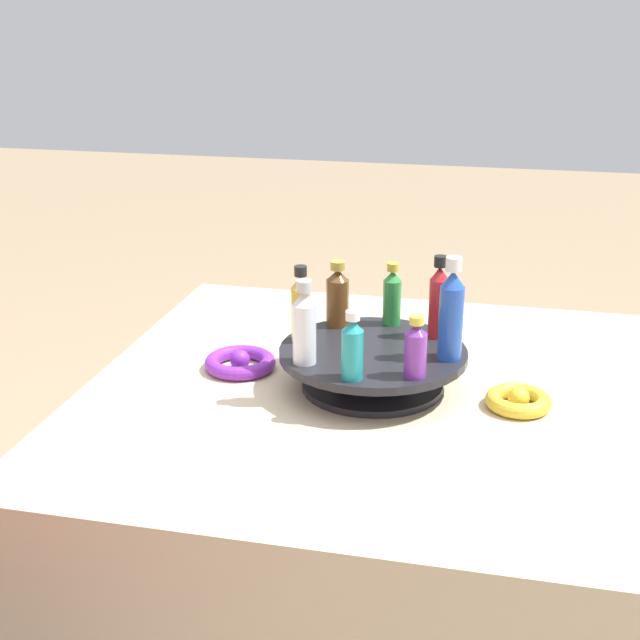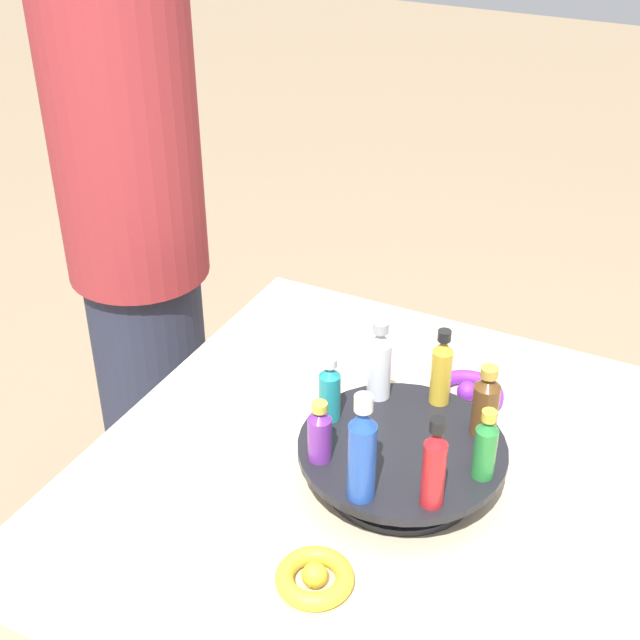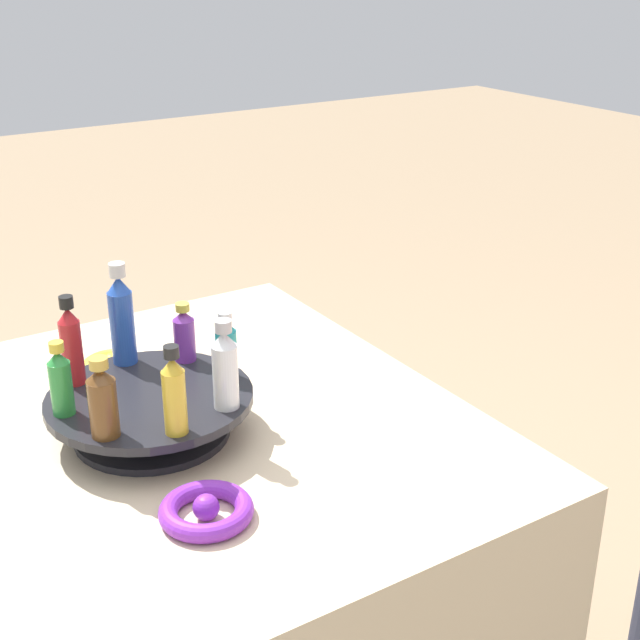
% 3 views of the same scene
% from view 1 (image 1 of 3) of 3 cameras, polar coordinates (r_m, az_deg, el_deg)
% --- Properties ---
extents(party_table, '(0.83, 0.83, 0.75)m').
position_cam_1_polar(party_table, '(1.51, 3.06, -17.47)').
color(party_table, beige).
rests_on(party_table, ground_plane).
extents(display_stand, '(0.27, 0.27, 0.06)m').
position_cam_1_polar(display_stand, '(1.30, 3.40, -2.87)').
color(display_stand, black).
rests_on(display_stand, party_table).
extents(bottle_teal, '(0.03, 0.03, 0.10)m').
position_cam_1_polar(bottle_teal, '(1.17, 2.08, -1.80)').
color(bottle_teal, teal).
rests_on(bottle_teal, display_stand).
extents(bottle_purple, '(0.03, 0.03, 0.09)m').
position_cam_1_polar(bottle_purple, '(1.19, 6.14, -1.87)').
color(bottle_purple, '#702D93').
rests_on(bottle_purple, display_stand).
extents(bottle_blue, '(0.03, 0.03, 0.15)m').
position_cam_1_polar(bottle_blue, '(1.24, 8.40, 0.46)').
color(bottle_blue, '#234CAD').
rests_on(bottle_blue, display_stand).
extents(bottle_red, '(0.03, 0.03, 0.13)m').
position_cam_1_polar(bottle_red, '(1.33, 7.60, 1.27)').
color(bottle_red, '#B21E23').
rests_on(bottle_red, display_stand).
extents(bottle_green, '(0.03, 0.03, 0.10)m').
position_cam_1_polar(bottle_green, '(1.37, 4.64, 1.53)').
color(bottle_green, '#288438').
rests_on(bottle_green, display_stand).
extents(bottle_brown, '(0.03, 0.03, 0.10)m').
position_cam_1_polar(bottle_brown, '(1.36, 1.13, 1.53)').
color(bottle_brown, brown).
rests_on(bottle_brown, display_stand).
extents(bottle_gold, '(0.03, 0.03, 0.11)m').
position_cam_1_polar(bottle_gold, '(1.30, -1.24, 0.85)').
color(bottle_gold, gold).
rests_on(bottle_gold, display_stand).
extents(bottle_clear, '(0.03, 0.03, 0.12)m').
position_cam_1_polar(bottle_clear, '(1.22, -1.01, -0.35)').
color(bottle_clear, silver).
rests_on(bottle_clear, display_stand).
extents(ribbon_bow_gold, '(0.09, 0.09, 0.03)m').
position_cam_1_polar(ribbon_bow_gold, '(1.27, 12.58, -5.04)').
color(ribbon_bow_gold, gold).
rests_on(ribbon_bow_gold, party_table).
extents(ribbon_bow_purple, '(0.11, 0.11, 0.03)m').
position_cam_1_polar(ribbon_bow_purple, '(1.37, -5.14, -2.71)').
color(ribbon_bow_purple, purple).
rests_on(ribbon_bow_purple, party_table).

